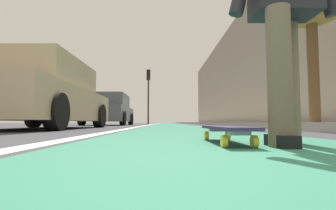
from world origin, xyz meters
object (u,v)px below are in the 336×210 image
object	(u,v)px
parked_car_near	(42,96)
parked_car_mid	(109,110)
traffic_light	(148,86)
skateboard	(226,129)

from	to	relation	value
parked_car_near	parked_car_mid	size ratio (longest dim) A/B	1.06
parked_car_mid	traffic_light	xyz separation A→B (m)	(7.25, -1.47, 2.20)
skateboard	parked_car_mid	xyz separation A→B (m)	(10.67, 3.07, 0.62)
parked_car_mid	traffic_light	world-z (taller)	traffic_light
skateboard	parked_car_mid	size ratio (longest dim) A/B	0.20
parked_car_mid	skateboard	bearing A→B (deg)	-163.93
parked_car_near	traffic_light	distance (m)	14.28
parked_car_near	skateboard	bearing A→B (deg)	-141.56
parked_car_near	traffic_light	xyz separation A→B (m)	(14.03, -1.48, 2.20)
parked_car_near	traffic_light	world-z (taller)	traffic_light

